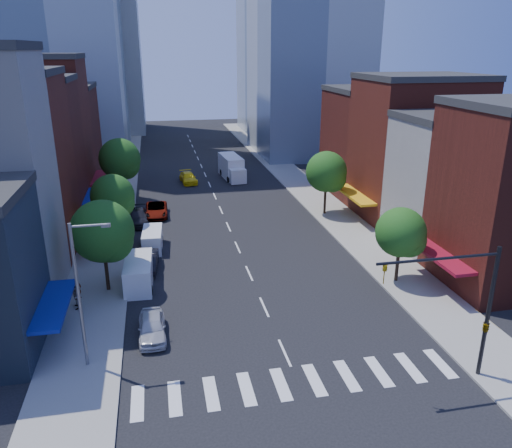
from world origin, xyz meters
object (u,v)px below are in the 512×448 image
Objects in this scene: parked_car_second at (148,262)px; box_truck at (232,168)px; parked_car_third at (156,210)px; cargo_van_far at (152,240)px; traffic_car_oncoming at (233,163)px; pedestrian_near at (78,289)px; pedestrian_far at (75,297)px; traffic_car_far at (231,159)px; cargo_van_near at (139,274)px; parked_car_front at (152,327)px; parked_car_rear at (138,217)px; taxi at (188,178)px.

box_truck is (12.08, 30.47, 0.80)m from parked_car_second.
cargo_van_far is at bearing -91.55° from parked_car_third.
traffic_car_oncoming is (12.86, 32.44, -0.11)m from cargo_van_far.
pedestrian_near reaches higher than parked_car_third.
pedestrian_near is at bearing -117.75° from cargo_van_far.
traffic_car_far is at bearing 149.20° from pedestrian_far.
parked_car_third is 1.00× the size of cargo_van_near.
parked_car_front reaches higher than traffic_car_far.
parked_car_rear is 0.98× the size of cargo_van_near.
pedestrian_far is (-5.60, -10.92, 0.19)m from cargo_van_far.
taxi is at bearing 80.67° from cargo_van_near.
parked_car_front is 0.99× the size of parked_car_second.
parked_car_front is 0.83× the size of cargo_van_near.
cargo_van_far is (-0.49, -10.10, 0.19)m from parked_car_third.
parked_car_second is 29.56m from taxi.
parked_car_second is at bearing -116.80° from box_truck.
cargo_van_far is at bearing 143.81° from pedestrian_far.
parked_car_second is at bearing -92.31° from parked_car_third.
traffic_car_far is (13.20, 36.14, -0.24)m from cargo_van_far.
parked_car_front is at bearing -81.15° from cargo_van_near.
cargo_van_far is 1.12× the size of traffic_car_far.
parked_car_third is at bearing 154.81° from pedestrian_far.
parked_car_second is 0.86× the size of parked_car_rear.
traffic_car_oncoming is 3.22× the size of pedestrian_near.
pedestrian_far is at bearing -112.92° from taxi.
traffic_car_far is 50.68m from pedestrian_far.
pedestrian_far reaches higher than parked_car_front.
parked_car_third is 3.43× the size of pedestrian_near.
parked_car_second is 1.10× the size of traffic_car_far.
cargo_van_far reaches higher than parked_car_third.
parked_car_rear is 8.00m from cargo_van_far.
parked_car_second is 2.88× the size of pedestrian_near.
box_truck is at bearing 145.82° from pedestrian_far.
parked_car_third is 2.74× the size of pedestrian_far.
parked_car_front is at bearing -112.61° from pedestrian_near.
cargo_van_far is 28.34m from box_truck.
parked_car_rear is 0.63× the size of box_truck.
parked_car_third is 25.54m from traffic_car_oncoming.
box_truck reaches higher than parked_car_second.
parked_car_front reaches higher than parked_car_second.
pedestrian_near is (-5.57, -9.31, -0.01)m from cargo_van_far.
traffic_car_far is (14.71, 28.30, -0.07)m from parked_car_rear.
parked_car_front is 0.54× the size of box_truck.
cargo_van_far is 0.90× the size of taxi.
traffic_car_oncoming is at bearing 40.34° from taxi.
box_truck is at bearing 55.85° from parked_car_third.
traffic_car_oncoming is at bearing 78.70° from traffic_car_far.
pedestrian_near is at bearing -113.63° from taxi.
cargo_van_near is 1.06× the size of taxi.
parked_car_third is at bearing 90.37° from cargo_van_far.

